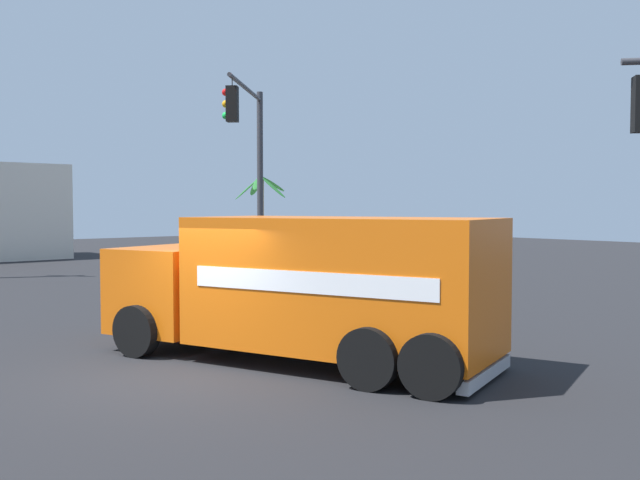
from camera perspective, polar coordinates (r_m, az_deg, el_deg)
ground_plane at (r=12.59m, az=-12.08°, el=-10.63°), size 100.00×100.00×0.00m
sidewalk_corner_far at (r=30.25m, az=-2.21°, el=-2.61°), size 11.36×11.36×0.14m
delivery_truck at (r=13.15m, az=-1.16°, el=-3.73°), size 4.95×7.93×2.69m
traffic_light_secondary at (r=21.99m, az=-5.51°, el=6.62°), size 3.36×3.26×6.46m
palm_tree_far at (r=32.62m, az=-4.74°, el=2.77°), size 2.65×2.56×4.15m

